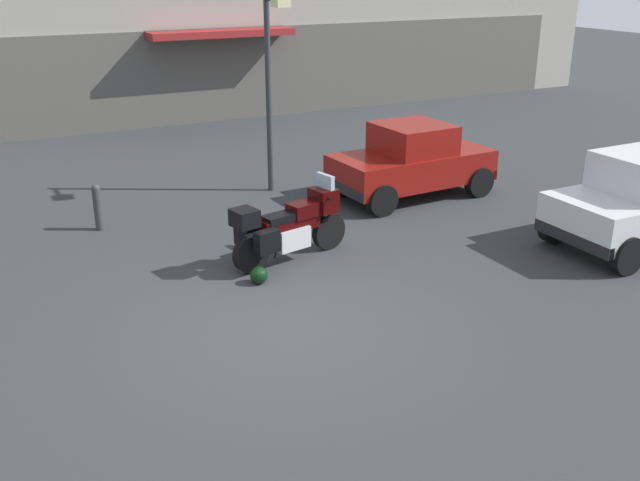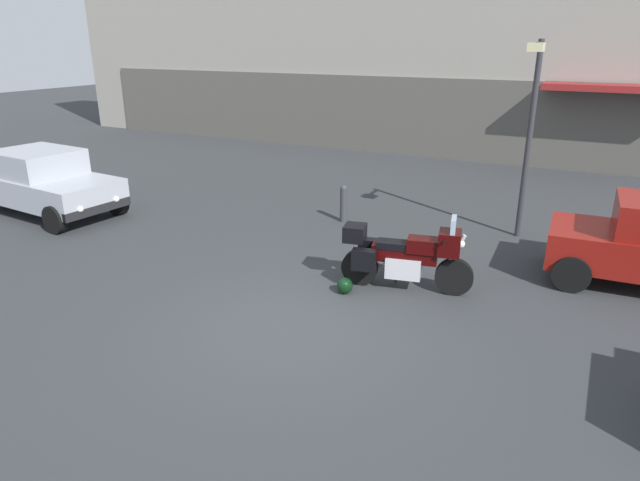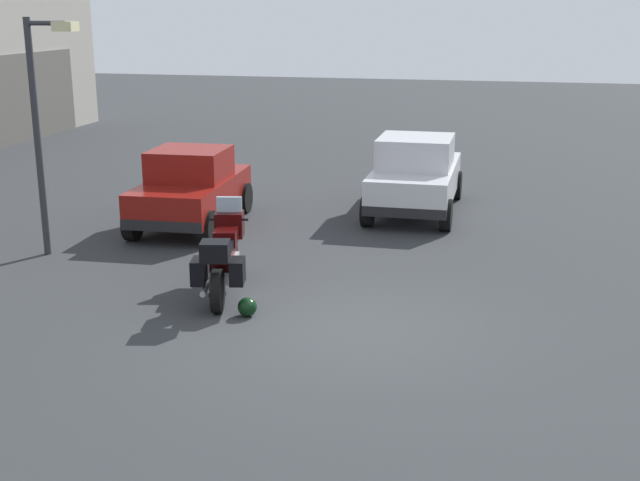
{
  "view_description": "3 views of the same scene",
  "coord_description": "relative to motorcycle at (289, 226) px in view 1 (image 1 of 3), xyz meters",
  "views": [
    {
      "loc": [
        -3.63,
        -8.03,
        4.71
      ],
      "look_at": [
        0.7,
        0.4,
        1.03
      ],
      "focal_mm": 40.54,
      "sensor_mm": 36.0,
      "label": 1
    },
    {
      "loc": [
        3.83,
        -6.38,
        4.11
      ],
      "look_at": [
        0.05,
        0.94,
        1.12
      ],
      "focal_mm": 31.44,
      "sensor_mm": 36.0,
      "label": 2
    },
    {
      "loc": [
        -10.44,
        -2.04,
        4.29
      ],
      "look_at": [
        0.44,
        0.53,
        1.13
      ],
      "focal_mm": 46.88,
      "sensor_mm": 36.0,
      "label": 3
    }
  ],
  "objects": [
    {
      "name": "ground_plane",
      "position": [
        -1.03,
        -2.17,
        -0.62
      ],
      "size": [
        80.0,
        80.0,
        0.0
      ],
      "primitive_type": "plane",
      "color": "#2D3033"
    },
    {
      "name": "bollard_curbside",
      "position": [
        -2.53,
        2.98,
        -0.15
      ],
      "size": [
        0.16,
        0.16,
        0.88
      ],
      "color": "#333338",
      "rests_on": "ground"
    },
    {
      "name": "streetlamp_curbside",
      "position": [
        1.32,
        3.65,
        1.92
      ],
      "size": [
        0.28,
        0.94,
        4.1
      ],
      "color": "#2D2D33",
      "rests_on": "ground"
    },
    {
      "name": "helmet",
      "position": [
        -0.82,
        -0.63,
        -0.48
      ],
      "size": [
        0.28,
        0.28,
        0.28
      ],
      "primitive_type": "sphere",
      "color": "black",
      "rests_on": "ground"
    },
    {
      "name": "motorcycle",
      "position": [
        0.0,
        0.0,
        0.0
      ],
      "size": [
        2.24,
        0.99,
        1.36
      ],
      "rotation": [
        0.0,
        0.0,
        0.21
      ],
      "color": "black",
      "rests_on": "ground"
    },
    {
      "name": "car_compact_side",
      "position": [
        3.8,
        2.04,
        0.15
      ],
      "size": [
        3.53,
        1.85,
        1.56
      ],
      "rotation": [
        0.0,
        0.0,
        0.05
      ],
      "color": "maroon",
      "rests_on": "ground"
    }
  ]
}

